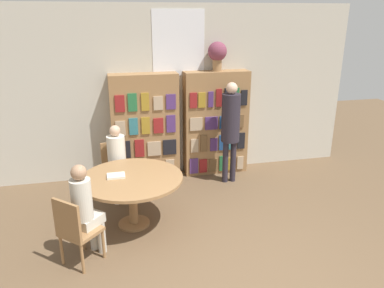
{
  "coord_description": "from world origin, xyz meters",
  "views": [
    {
      "loc": [
        -1.25,
        -3.11,
        2.83
      ],
      "look_at": [
        -0.11,
        1.83,
        1.05
      ],
      "focal_mm": 35.0,
      "sensor_mm": 36.0,
      "label": 1
    }
  ],
  "objects_px": {
    "chair_near_camera": "(75,229)",
    "seated_reader_left": "(117,159)",
    "seated_reader_right": "(85,206)",
    "librarian_standing": "(231,122)",
    "bookshelf_left": "(145,128)",
    "reading_table": "(132,184)",
    "bookshelf_right": "(216,123)",
    "flower_vase": "(217,53)",
    "chair_left_side": "(116,167)"
  },
  "relations": [
    {
      "from": "flower_vase",
      "to": "librarian_standing",
      "type": "xyz_separation_m",
      "value": [
        0.11,
        -0.51,
        -1.1
      ]
    },
    {
      "from": "seated_reader_right",
      "to": "librarian_standing",
      "type": "relative_size",
      "value": 0.7
    },
    {
      "from": "bookshelf_left",
      "to": "librarian_standing",
      "type": "relative_size",
      "value": 1.06
    },
    {
      "from": "bookshelf_left",
      "to": "chair_left_side",
      "type": "bearing_deg",
      "value": -134.48
    },
    {
      "from": "seated_reader_left",
      "to": "reading_table",
      "type": "bearing_deg",
      "value": 90.0
    },
    {
      "from": "bookshelf_left",
      "to": "seated_reader_right",
      "type": "distance_m",
      "value": 2.42
    },
    {
      "from": "seated_reader_left",
      "to": "chair_left_side",
      "type": "bearing_deg",
      "value": -90.0
    },
    {
      "from": "flower_vase",
      "to": "librarian_standing",
      "type": "height_order",
      "value": "flower_vase"
    },
    {
      "from": "seated_reader_left",
      "to": "seated_reader_right",
      "type": "xyz_separation_m",
      "value": [
        -0.43,
        -1.46,
        -0.01
      ]
    },
    {
      "from": "bookshelf_left",
      "to": "chair_left_side",
      "type": "xyz_separation_m",
      "value": [
        -0.56,
        -0.57,
        -0.45
      ]
    },
    {
      "from": "chair_near_camera",
      "to": "seated_reader_left",
      "type": "xyz_separation_m",
      "value": [
        0.55,
        1.6,
        0.21
      ]
    },
    {
      "from": "seated_reader_left",
      "to": "seated_reader_right",
      "type": "height_order",
      "value": "seated_reader_right"
    },
    {
      "from": "flower_vase",
      "to": "bookshelf_right",
      "type": "bearing_deg",
      "value": -126.33
    },
    {
      "from": "seated_reader_left",
      "to": "bookshelf_left",
      "type": "bearing_deg",
      "value": -135.88
    },
    {
      "from": "bookshelf_right",
      "to": "librarian_standing",
      "type": "distance_m",
      "value": 0.54
    },
    {
      "from": "bookshelf_right",
      "to": "librarian_standing",
      "type": "bearing_deg",
      "value": -77.53
    },
    {
      "from": "reading_table",
      "to": "seated_reader_left",
      "type": "height_order",
      "value": "seated_reader_left"
    },
    {
      "from": "bookshelf_left",
      "to": "reading_table",
      "type": "xyz_separation_m",
      "value": [
        -0.37,
        -1.59,
        -0.3
      ]
    },
    {
      "from": "bookshelf_left",
      "to": "librarian_standing",
      "type": "distance_m",
      "value": 1.49
    },
    {
      "from": "bookshelf_right",
      "to": "chair_near_camera",
      "type": "xyz_separation_m",
      "value": [
        -2.36,
        -2.34,
        -0.45
      ]
    },
    {
      "from": "flower_vase",
      "to": "reading_table",
      "type": "relative_size",
      "value": 0.36
    },
    {
      "from": "chair_left_side",
      "to": "bookshelf_left",
      "type": "bearing_deg",
      "value": -145.08
    },
    {
      "from": "flower_vase",
      "to": "chair_left_side",
      "type": "xyz_separation_m",
      "value": [
        -1.85,
        -0.57,
        -1.7
      ]
    },
    {
      "from": "bookshelf_left",
      "to": "bookshelf_right",
      "type": "distance_m",
      "value": 1.28
    },
    {
      "from": "chair_near_camera",
      "to": "seated_reader_right",
      "type": "distance_m",
      "value": 0.27
    },
    {
      "from": "reading_table",
      "to": "seated_reader_left",
      "type": "bearing_deg",
      "value": 100.6
    },
    {
      "from": "seated_reader_right",
      "to": "librarian_standing",
      "type": "xyz_separation_m",
      "value": [
        2.35,
        1.71,
        0.4
      ]
    },
    {
      "from": "bookshelf_left",
      "to": "chair_near_camera",
      "type": "distance_m",
      "value": 2.62
    },
    {
      "from": "flower_vase",
      "to": "chair_left_side",
      "type": "relative_size",
      "value": 0.57
    },
    {
      "from": "bookshelf_right",
      "to": "bookshelf_left",
      "type": "bearing_deg",
      "value": -180.0
    },
    {
      "from": "librarian_standing",
      "to": "flower_vase",
      "type": "bearing_deg",
      "value": 101.97
    },
    {
      "from": "seated_reader_right",
      "to": "chair_near_camera",
      "type": "bearing_deg",
      "value": -90.0
    },
    {
      "from": "flower_vase",
      "to": "chair_left_side",
      "type": "height_order",
      "value": "flower_vase"
    },
    {
      "from": "librarian_standing",
      "to": "bookshelf_left",
      "type": "bearing_deg",
      "value": 160.21
    },
    {
      "from": "reading_table",
      "to": "chair_left_side",
      "type": "xyz_separation_m",
      "value": [
        -0.19,
        1.02,
        -0.15
      ]
    },
    {
      "from": "chair_near_camera",
      "to": "seated_reader_left",
      "type": "height_order",
      "value": "seated_reader_left"
    },
    {
      "from": "reading_table",
      "to": "seated_reader_left",
      "type": "xyz_separation_m",
      "value": [
        -0.16,
        0.84,
        0.06
      ]
    },
    {
      "from": "bookshelf_left",
      "to": "librarian_standing",
      "type": "xyz_separation_m",
      "value": [
        1.39,
        -0.5,
        0.15
      ]
    },
    {
      "from": "bookshelf_left",
      "to": "chair_near_camera",
      "type": "height_order",
      "value": "bookshelf_left"
    },
    {
      "from": "bookshelf_right",
      "to": "reading_table",
      "type": "height_order",
      "value": "bookshelf_right"
    },
    {
      "from": "flower_vase",
      "to": "chair_left_side",
      "type": "bearing_deg",
      "value": -162.7
    },
    {
      "from": "chair_near_camera",
      "to": "bookshelf_left",
      "type": "bearing_deg",
      "value": 108.61
    },
    {
      "from": "chair_near_camera",
      "to": "seated_reader_left",
      "type": "distance_m",
      "value": 1.7
    },
    {
      "from": "reading_table",
      "to": "librarian_standing",
      "type": "bearing_deg",
      "value": 31.67
    },
    {
      "from": "chair_near_camera",
      "to": "bookshelf_right",
      "type": "bearing_deg",
      "value": 88.13
    },
    {
      "from": "chair_near_camera",
      "to": "seated_reader_left",
      "type": "bearing_deg",
      "value": 114.26
    },
    {
      "from": "reading_table",
      "to": "librarian_standing",
      "type": "xyz_separation_m",
      "value": [
        1.76,
        1.09,
        0.45
      ]
    },
    {
      "from": "chair_near_camera",
      "to": "chair_left_side",
      "type": "distance_m",
      "value": 1.85
    },
    {
      "from": "bookshelf_right",
      "to": "seated_reader_left",
      "type": "xyz_separation_m",
      "value": [
        -1.81,
        -0.75,
        -0.24
      ]
    },
    {
      "from": "bookshelf_left",
      "to": "bookshelf_right",
      "type": "height_order",
      "value": "same"
    }
  ]
}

